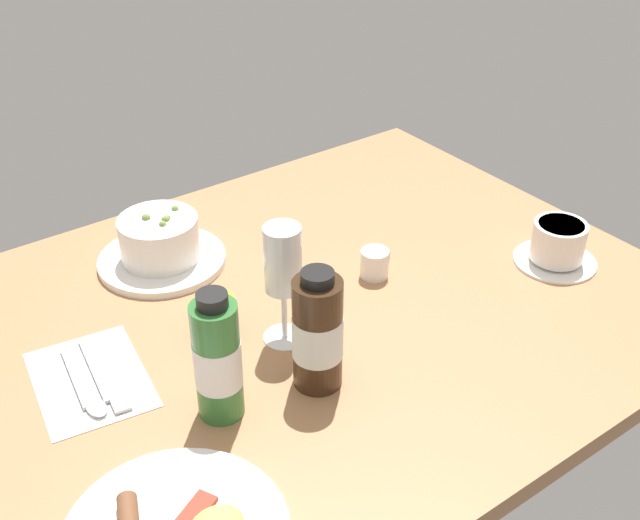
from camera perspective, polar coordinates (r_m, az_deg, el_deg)
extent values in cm
cube|color=#A8754C|center=(118.72, -1.44, -4.24)|extent=(110.00, 84.00, 3.00)
cylinder|color=white|center=(130.47, -11.17, 0.00)|extent=(20.27, 20.27, 1.20)
cylinder|color=white|center=(128.33, -11.37, 1.53)|extent=(12.53, 12.53, 6.97)
cylinder|color=beige|center=(126.98, -11.50, 2.56)|extent=(10.77, 10.77, 1.60)
sphere|color=olive|center=(127.01, -12.27, 2.94)|extent=(1.39, 1.39, 1.39)
sphere|color=olive|center=(128.68, -10.28, 3.60)|extent=(1.15, 1.15, 1.15)
sphere|color=olive|center=(125.97, -10.94, 2.84)|extent=(1.26, 1.26, 1.26)
sphere|color=olive|center=(126.36, -10.80, 2.96)|extent=(0.96, 0.96, 0.96)
sphere|color=olive|center=(124.78, -11.14, 2.50)|extent=(1.14, 1.14, 1.14)
cube|color=white|center=(110.16, -16.05, -8.14)|extent=(16.43, 20.43, 0.30)
cube|color=silver|center=(110.91, -15.71, -7.48)|extent=(3.24, 14.02, 0.50)
cube|color=silver|center=(105.20, -14.05, -9.78)|extent=(2.70, 3.88, 0.40)
cube|color=silver|center=(110.34, -17.04, -7.99)|extent=(2.90, 13.01, 0.50)
ellipsoid|color=silver|center=(105.15, -15.63, -10.07)|extent=(2.40, 4.00, 0.60)
cylinder|color=white|center=(133.77, 16.38, 0.02)|extent=(13.15, 13.15, 0.90)
cylinder|color=white|center=(131.96, 16.61, 1.31)|extent=(8.40, 8.40, 6.18)
cylinder|color=#321F15|center=(130.67, 16.79, 2.27)|extent=(7.14, 7.14, 1.00)
torus|color=white|center=(135.91, 15.89, 2.57)|extent=(2.50, 3.52, 3.60)
cylinder|color=white|center=(124.44, 3.90, -0.24)|extent=(4.44, 4.44, 4.52)
cone|color=white|center=(123.41, 4.86, 0.35)|extent=(2.64, 2.63, 2.29)
cylinder|color=white|center=(112.84, -2.50, -5.46)|extent=(6.17, 6.17, 0.40)
cylinder|color=white|center=(110.28, -2.55, -3.75)|extent=(0.80, 0.80, 7.99)
cylinder|color=white|center=(105.27, -2.67, 0.08)|extent=(5.10, 5.10, 9.54)
cylinder|color=#F2EDC4|center=(106.06, -2.65, -0.57)|extent=(4.18, 4.18, 5.72)
cylinder|color=#4E3217|center=(112.72, -7.38, -4.20)|extent=(5.27, 5.27, 5.34)
cylinder|color=yellow|center=(110.91, -7.49, -2.94)|extent=(5.54, 5.54, 0.80)
cylinder|color=#337233|center=(97.17, -7.30, -7.14)|extent=(5.75, 5.75, 16.21)
cylinder|color=white|center=(97.38, -7.29, -7.29)|extent=(5.86, 5.86, 6.16)
cylinder|color=black|center=(91.69, -7.69, -2.85)|extent=(3.73, 3.73, 1.72)
cylinder|color=#382314|center=(100.86, -0.17, -5.28)|extent=(6.39, 6.39, 15.67)
cylinder|color=silver|center=(101.06, -0.17, -5.42)|extent=(6.52, 6.52, 5.95)
cylinder|color=black|center=(95.78, -0.18, -1.24)|extent=(4.15, 4.15, 1.50)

